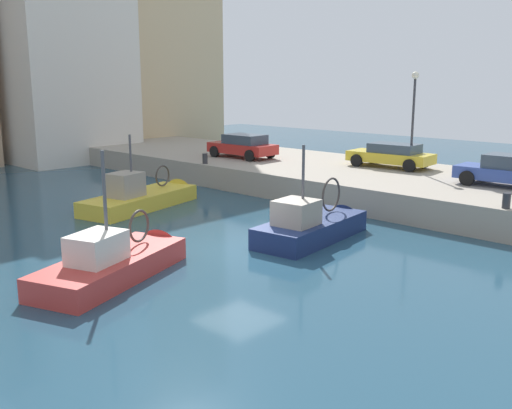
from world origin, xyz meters
The scene contains 13 objects.
water_surface centered at (0.00, 0.00, 0.00)m, with size 80.00×80.00×0.00m, color navy.
quay_wall centered at (11.50, 0.00, 0.60)m, with size 9.00×56.00×1.20m, color #9E9384.
fishing_boat_navy centered at (3.11, -0.85, 0.13)m, with size 5.88×2.47×4.34m.
fishing_boat_red centered at (-4.14, 0.83, 0.12)m, with size 6.21×3.75×4.62m.
fishing_boat_yellow centered at (1.96, 8.01, 0.12)m, with size 6.93×3.44×4.24m.
parked_car_blue centered at (11.61, -4.57, 1.90)m, with size 1.95×4.36×1.37m.
parked_car_red centered at (10.47, 10.21, 1.90)m, with size 2.09×4.16×1.36m.
parked_car_yellow centered at (13.09, 2.02, 1.85)m, with size 2.19×4.43×1.24m.
mooring_bollard_south centered at (7.35, -6.00, 1.48)m, with size 0.28×0.28×0.55m, color #2D2D33.
mooring_bollard_mid centered at (7.35, 10.00, 1.48)m, with size 0.28×0.28×0.55m, color #2D2D33.
quay_streetlamp centered at (13.00, 0.87, 4.45)m, with size 0.36×0.36×4.83m.
waterfront_building_west centered at (7.39, 25.35, 9.68)m, with size 8.37×8.44×19.31m.
waterfront_building_east_mid centered at (15.97, 26.43, 11.25)m, with size 11.03×6.56×22.47m.
Camera 1 is at (-13.14, -13.31, 5.66)m, focal length 40.50 mm.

